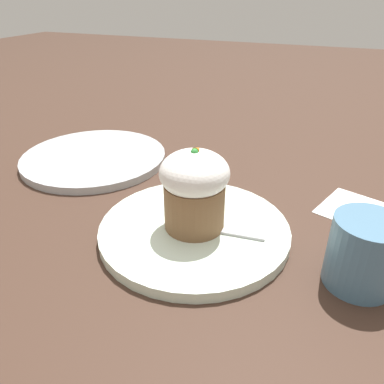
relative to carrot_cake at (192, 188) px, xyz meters
The scene contains 7 objects.
ground_plane 0.08m from the carrot_cake, 102.02° to the right, with size 4.00×4.00×0.00m, color #3D281E.
dessert_plate 0.07m from the carrot_cake, 102.02° to the right, with size 0.27×0.27×0.02m.
carrot_cake is the anchor object (origin of this frame).
spoon 0.06m from the carrot_cake, 108.50° to the right, with size 0.04×0.12×0.01m.
coffee_cup 0.22m from the carrot_cake, 94.31° to the right, with size 0.11×0.08×0.09m.
side_plate 0.33m from the carrot_cake, 60.02° to the left, with size 0.29×0.29×0.01m.
paper_napkin 0.28m from the carrot_cake, 53.42° to the right, with size 0.13×0.12×0.00m.
Camera 1 is at (-0.41, -0.16, 0.32)m, focal length 35.00 mm.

